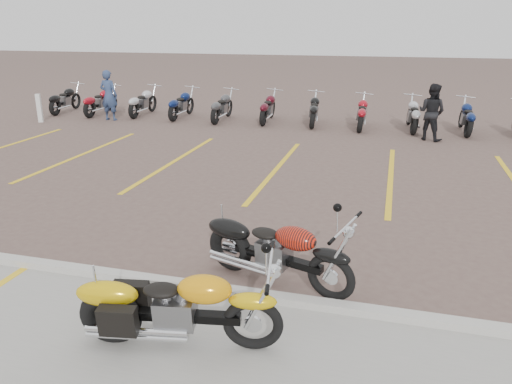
{
  "coord_description": "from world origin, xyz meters",
  "views": [
    {
      "loc": [
        2.63,
        -7.41,
        3.36
      ],
      "look_at": [
        0.58,
        0.03,
        0.75
      ],
      "focal_mm": 35.0,
      "sensor_mm": 36.0,
      "label": 1
    }
  ],
  "objects_px": {
    "flame_cruiser": "(275,252)",
    "yellow_cruiser": "(176,309)",
    "person_a": "(109,95)",
    "bollard": "(39,108)",
    "person_b": "(432,112)"
  },
  "relations": [
    {
      "from": "flame_cruiser",
      "to": "yellow_cruiser",
      "type": "bearing_deg",
      "value": -95.45
    },
    {
      "from": "yellow_cruiser",
      "to": "person_a",
      "type": "distance_m",
      "value": 14.29
    },
    {
      "from": "person_a",
      "to": "person_b",
      "type": "distance_m",
      "value": 11.11
    },
    {
      "from": "bollard",
      "to": "flame_cruiser",
      "type": "bearing_deg",
      "value": -40.35
    },
    {
      "from": "bollard",
      "to": "person_b",
      "type": "bearing_deg",
      "value": 2.8
    },
    {
      "from": "flame_cruiser",
      "to": "person_a",
      "type": "height_order",
      "value": "person_a"
    },
    {
      "from": "yellow_cruiser",
      "to": "flame_cruiser",
      "type": "height_order",
      "value": "flame_cruiser"
    },
    {
      "from": "flame_cruiser",
      "to": "person_a",
      "type": "relative_size",
      "value": 1.2
    },
    {
      "from": "person_a",
      "to": "yellow_cruiser",
      "type": "bearing_deg",
      "value": 125.43
    },
    {
      "from": "person_a",
      "to": "bollard",
      "type": "bearing_deg",
      "value": 26.51
    },
    {
      "from": "yellow_cruiser",
      "to": "bollard",
      "type": "xyz_separation_m",
      "value": [
        -10.14,
        10.86,
        0.04
      ]
    },
    {
      "from": "person_b",
      "to": "person_a",
      "type": "bearing_deg",
      "value": 26.58
    },
    {
      "from": "yellow_cruiser",
      "to": "flame_cruiser",
      "type": "xyz_separation_m",
      "value": [
        0.7,
        1.64,
        0.0
      ]
    },
    {
      "from": "person_a",
      "to": "bollard",
      "type": "relative_size",
      "value": 1.8
    },
    {
      "from": "yellow_cruiser",
      "to": "person_a",
      "type": "height_order",
      "value": "person_a"
    }
  ]
}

